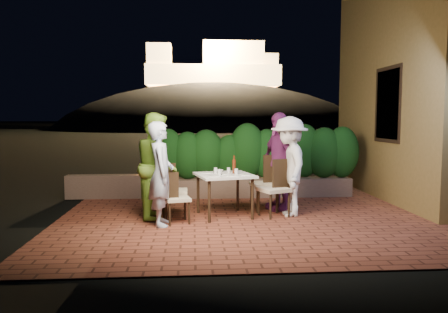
{
  "coord_description": "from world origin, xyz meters",
  "views": [
    {
      "loc": [
        -1.19,
        -7.19,
        1.74
      ],
      "look_at": [
        -0.64,
        0.46,
        1.05
      ],
      "focal_mm": 35.0,
      "sensor_mm": 36.0,
      "label": 1
    }
  ],
  "objects": [
    {
      "name": "plate_sw",
      "position": [
        -0.94,
        0.56,
        0.76
      ],
      "size": [
        0.24,
        0.24,
        0.01
      ],
      "primitive_type": "cylinder",
      "color": "white",
      "rests_on": "dining_table"
    },
    {
      "name": "diner_blue",
      "position": [
        -1.7,
        -0.2,
        0.84
      ],
      "size": [
        0.44,
        0.64,
        1.68
      ],
      "primitive_type": "imported",
      "rotation": [
        0.0,
        0.0,
        1.64
      ],
      "color": "silver",
      "rests_on": "ground"
    },
    {
      "name": "parapet",
      "position": [
        -2.8,
        2.3,
        0.25
      ],
      "size": [
        2.2,
        0.3,
        0.5
      ],
      "primitive_type": "cube",
      "color": "brown",
      "rests_on": "ground"
    },
    {
      "name": "beer_bottle",
      "position": [
        -0.46,
        0.43,
        0.91
      ],
      "size": [
        0.06,
        0.06,
        0.32
      ],
      "primitive_type": null,
      "color": "#4F1E0D",
      "rests_on": "dining_table"
    },
    {
      "name": "plate_se",
      "position": [
        -0.44,
        0.65,
        0.76
      ],
      "size": [
        0.22,
        0.22,
        0.01
      ],
      "primitive_type": "cylinder",
      "color": "white",
      "rests_on": "dining_table"
    },
    {
      "name": "glass_nw",
      "position": [
        -0.73,
        0.22,
        0.8
      ],
      "size": [
        0.06,
        0.06,
        0.1
      ],
      "primitive_type": "cylinder",
      "color": "silver",
      "rests_on": "dining_table"
    },
    {
      "name": "hill",
      "position": [
        2.0,
        60.0,
        -4.0
      ],
      "size": [
        52.0,
        40.0,
        22.0
      ],
      "primitive_type": "ellipsoid",
      "color": "black",
      "rests_on": "ground"
    },
    {
      "name": "chair_right_back",
      "position": [
        0.15,
        0.8,
        0.52
      ],
      "size": [
        0.55,
        0.55,
        1.04
      ],
      "primitive_type": null,
      "rotation": [
        0.0,
        0.0,
        3.29
      ],
      "color": "black",
      "rests_on": "ground"
    },
    {
      "name": "hedge",
      "position": [
        0.2,
        2.3,
        0.95
      ],
      "size": [
        4.0,
        0.7,
        1.1
      ],
      "primitive_type": null,
      "color": "#103710",
      "rests_on": "planter"
    },
    {
      "name": "window_pane",
      "position": [
        2.82,
        1.5,
        2.0
      ],
      "size": [
        0.08,
        1.0,
        1.4
      ],
      "primitive_type": "cube",
      "color": "black",
      "rests_on": "building_wall"
    },
    {
      "name": "bowl",
      "position": [
        -0.72,
        0.63,
        0.77
      ],
      "size": [
        0.19,
        0.19,
        0.04
      ],
      "primitive_type": "imported",
      "rotation": [
        0.0,
        0.0,
        -0.08
      ],
      "color": "white",
      "rests_on": "dining_table"
    },
    {
      "name": "chair_left_back",
      "position": [
        -1.51,
        0.41,
        0.47
      ],
      "size": [
        0.44,
        0.44,
        0.95
      ],
      "primitive_type": null,
      "rotation": [
        0.0,
        0.0,
        0.01
      ],
      "color": "black",
      "rests_on": "ground"
    },
    {
      "name": "terrace_floor",
      "position": [
        0.0,
        0.5,
        -0.07
      ],
      "size": [
        7.0,
        6.0,
        0.15
      ],
      "primitive_type": "cube",
      "color": "brown",
      "rests_on": "ground"
    },
    {
      "name": "glass_se",
      "position": [
        -0.55,
        0.5,
        0.8
      ],
      "size": [
        0.06,
        0.06,
        0.1
      ],
      "primitive_type": "cylinder",
      "color": "silver",
      "rests_on": "dining_table"
    },
    {
      "name": "chair_left_front",
      "position": [
        -1.44,
        -0.06,
        0.42
      ],
      "size": [
        0.47,
        0.47,
        0.85
      ],
      "primitive_type": null,
      "rotation": [
        0.0,
        0.0,
        0.22
      ],
      "color": "black",
      "rests_on": "ground"
    },
    {
      "name": "window_frame",
      "position": [
        2.81,
        1.5,
        2.0
      ],
      "size": [
        0.06,
        1.15,
        1.55
      ],
      "primitive_type": "cube",
      "color": "black",
      "rests_on": "building_wall"
    },
    {
      "name": "plate_nw",
      "position": [
        -0.82,
        0.1,
        0.76
      ],
      "size": [
        0.23,
        0.23,
        0.01
      ],
      "primitive_type": "cylinder",
      "color": "white",
      "rests_on": "dining_table"
    },
    {
      "name": "planter",
      "position": [
        0.2,
        2.3,
        0.2
      ],
      "size": [
        4.2,
        0.55,
        0.4
      ],
      "primitive_type": "cube",
      "color": "brown",
      "rests_on": "ground"
    },
    {
      "name": "parapet_lamp",
      "position": [
        -2.24,
        2.3,
        0.57
      ],
      "size": [
        0.1,
        0.1,
        0.14
      ],
      "primitive_type": "cylinder",
      "color": "orange",
      "rests_on": "parapet"
    },
    {
      "name": "plate_ne",
      "position": [
        -0.28,
        0.22,
        0.76
      ],
      "size": [
        0.19,
        0.19,
        0.01
      ],
      "primitive_type": "cylinder",
      "color": "white",
      "rests_on": "dining_table"
    },
    {
      "name": "chair_right_front",
      "position": [
        0.23,
        0.3,
        0.5
      ],
      "size": [
        0.61,
        0.61,
        1.01
      ],
      "primitive_type": null,
      "rotation": [
        0.0,
        0.0,
        3.54
      ],
      "color": "black",
      "rests_on": "ground"
    },
    {
      "name": "fortress",
      "position": [
        2.0,
        60.0,
        10.5
      ],
      "size": [
        26.0,
        8.0,
        8.0
      ],
      "primitive_type": null,
      "color": "#FFCC7A",
      "rests_on": "hill"
    },
    {
      "name": "glass_sw",
      "position": [
        -0.78,
        0.49,
        0.8
      ],
      "size": [
        0.06,
        0.06,
        0.1
      ],
      "primitive_type": "cylinder",
      "color": "silver",
      "rests_on": "dining_table"
    },
    {
      "name": "building_wall",
      "position": [
        3.6,
        2.0,
        2.5
      ],
      "size": [
        1.6,
        5.0,
        5.0
      ],
      "primitive_type": "cube",
      "color": "olive",
      "rests_on": "ground"
    },
    {
      "name": "glass_ne",
      "position": [
        -0.43,
        0.32,
        0.8
      ],
      "size": [
        0.06,
        0.06,
        0.1
      ],
      "primitive_type": "cylinder",
      "color": "silver",
      "rests_on": "dining_table"
    },
    {
      "name": "plate_centre",
      "position": [
        -0.63,
        0.37,
        0.76
      ],
      "size": [
        0.2,
        0.2,
        0.01
      ],
      "primitive_type": "cylinder",
      "color": "white",
      "rests_on": "dining_table"
    },
    {
      "name": "diner_green",
      "position": [
        -1.8,
        0.37,
        0.91
      ],
      "size": [
        0.71,
        0.9,
        1.82
      ],
      "primitive_type": "imported",
      "rotation": [
        0.0,
        0.0,
        1.59
      ],
      "color": "#82B939",
      "rests_on": "ground"
    },
    {
      "name": "dining_table",
      "position": [
        -0.64,
        0.36,
        0.38
      ],
      "size": [
        1.11,
        1.11,
        0.75
      ],
      "primitive_type": null,
      "rotation": [
        0.0,
        0.0,
        0.23
      ],
      "color": "white",
      "rests_on": "ground"
    },
    {
      "name": "diner_purple",
      "position": [
        0.43,
        0.86,
        0.92
      ],
      "size": [
        0.76,
        1.16,
        1.84
      ],
      "primitive_type": "imported",
      "rotation": [
        0.0,
        0.0,
        -1.26
      ],
      "color": "#752769",
      "rests_on": "ground"
    },
    {
      "name": "plate_front",
      "position": [
        -0.51,
        0.1,
        0.76
      ],
      "size": [
        0.25,
        0.25,
        0.01
      ],
      "primitive_type": "cylinder",
      "color": "white",
      "rests_on": "dining_table"
    },
    {
      "name": "ground",
      "position": [
        0.0,
        0.0,
        -0.02
      ],
      "size": [
        400.0,
        400.0,
        0.0
      ],
      "primitive_type": "plane",
      "color": "black",
      "rests_on": "ground"
    },
    {
      "name": "diner_white",
      "position": [
        0.51,
        0.36,
        0.88
      ],
      "size": [
        0.68,
        1.15,
        1.76
      ],
      "primitive_type": "imported",
      "rotation": [
        0.0,
        0.0,
        -1.6
      ],
      "color": "silver",
      "rests_on": "ground"
    }
  ]
}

